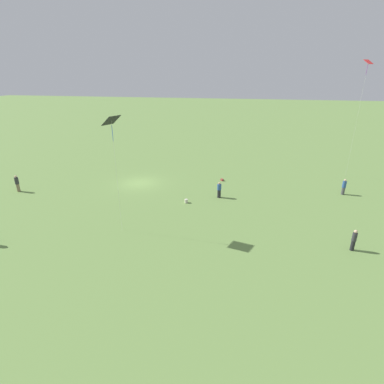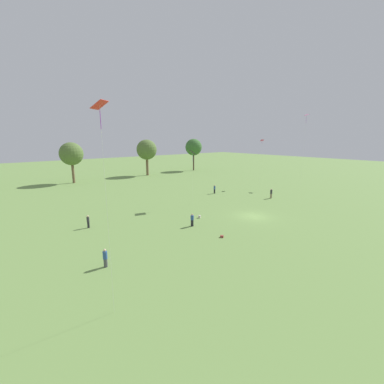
{
  "view_description": "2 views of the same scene",
  "coord_description": "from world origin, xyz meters",
  "px_view_note": "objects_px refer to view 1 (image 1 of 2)",
  "views": [
    {
      "loc": [
        -12.25,
        31.06,
        12.12
      ],
      "look_at": [
        -7.72,
        7.53,
        2.45
      ],
      "focal_mm": 28.0,
      "sensor_mm": 36.0,
      "label": 1
    },
    {
      "loc": [
        -29.94,
        -21.9,
        11.32
      ],
      "look_at": [
        -6.88,
        5.79,
        3.64
      ],
      "focal_mm": 24.0,
      "sensor_mm": 36.0,
      "label": 2
    }
  ],
  "objects_px": {
    "person_2": "(219,190)",
    "person_4": "(354,240)",
    "person_3": "(17,183)",
    "picnic_bag_0": "(222,180)",
    "person_1": "(344,187)",
    "kite_1": "(367,68)",
    "kite_0": "(111,123)",
    "picnic_bag_1": "(186,201)"
  },
  "relations": [
    {
      "from": "person_2",
      "to": "person_4",
      "type": "height_order",
      "value": "person_2"
    },
    {
      "from": "person_3",
      "to": "picnic_bag_0",
      "type": "height_order",
      "value": "person_3"
    },
    {
      "from": "person_2",
      "to": "person_4",
      "type": "bearing_deg",
      "value": 113.79
    },
    {
      "from": "person_1",
      "to": "person_4",
      "type": "xyz_separation_m",
      "value": [
        2.23,
        11.33,
        -0.01
      ]
    },
    {
      "from": "kite_1",
      "to": "picnic_bag_0",
      "type": "xyz_separation_m",
      "value": [
        14.91,
        4.46,
        -12.32
      ]
    },
    {
      "from": "person_2",
      "to": "person_4",
      "type": "relative_size",
      "value": 1.01
    },
    {
      "from": "person_3",
      "to": "person_1",
      "type": "bearing_deg",
      "value": 31.73
    },
    {
      "from": "person_2",
      "to": "picnic_bag_0",
      "type": "bearing_deg",
      "value": -117.16
    },
    {
      "from": "person_2",
      "to": "kite_0",
      "type": "height_order",
      "value": "kite_0"
    },
    {
      "from": "picnic_bag_0",
      "to": "person_4",
      "type": "bearing_deg",
      "value": 129.25
    },
    {
      "from": "person_1",
      "to": "kite_0",
      "type": "xyz_separation_m",
      "value": [
        19.93,
        11.67,
        7.83
      ]
    },
    {
      "from": "person_1",
      "to": "person_2",
      "type": "relative_size",
      "value": 1.02
    },
    {
      "from": "kite_0",
      "to": "picnic_bag_0",
      "type": "height_order",
      "value": "kite_0"
    },
    {
      "from": "person_2",
      "to": "picnic_bag_0",
      "type": "height_order",
      "value": "person_2"
    },
    {
      "from": "person_3",
      "to": "person_4",
      "type": "bearing_deg",
      "value": 12.4
    },
    {
      "from": "kite_0",
      "to": "kite_1",
      "type": "bearing_deg",
      "value": -163.39
    },
    {
      "from": "person_4",
      "to": "picnic_bag_0",
      "type": "distance_m",
      "value": 17.02
    },
    {
      "from": "person_1",
      "to": "picnic_bag_1",
      "type": "relative_size",
      "value": 4.51
    },
    {
      "from": "person_4",
      "to": "picnic_bag_1",
      "type": "distance_m",
      "value": 14.92
    },
    {
      "from": "person_1",
      "to": "person_4",
      "type": "bearing_deg",
      "value": 74.93
    },
    {
      "from": "person_1",
      "to": "person_3",
      "type": "distance_m",
      "value": 34.87
    },
    {
      "from": "person_2",
      "to": "picnic_bag_1",
      "type": "bearing_deg",
      "value": 3.98
    },
    {
      "from": "person_3",
      "to": "person_4",
      "type": "distance_m",
      "value": 32.64
    },
    {
      "from": "kite_1",
      "to": "kite_0",
      "type": "bearing_deg",
      "value": -133.58
    },
    {
      "from": "kite_0",
      "to": "kite_1",
      "type": "relative_size",
      "value": 0.69
    },
    {
      "from": "person_4",
      "to": "kite_0",
      "type": "relative_size",
      "value": 0.18
    },
    {
      "from": "person_4",
      "to": "kite_1",
      "type": "xyz_separation_m",
      "value": [
        -4.15,
        -17.63,
        11.6
      ]
    },
    {
      "from": "kite_0",
      "to": "picnic_bag_0",
      "type": "relative_size",
      "value": 21.01
    },
    {
      "from": "person_1",
      "to": "person_4",
      "type": "height_order",
      "value": "person_1"
    },
    {
      "from": "person_3",
      "to": "kite_1",
      "type": "bearing_deg",
      "value": 40.6
    },
    {
      "from": "person_3",
      "to": "picnic_bag_0",
      "type": "xyz_separation_m",
      "value": [
        -21.4,
        -7.62,
        -0.8
      ]
    },
    {
      "from": "person_4",
      "to": "picnic_bag_1",
      "type": "xyz_separation_m",
      "value": [
        13.64,
        -6.03,
        -0.65
      ]
    },
    {
      "from": "picnic_bag_1",
      "to": "person_3",
      "type": "bearing_deg",
      "value": 1.46
    },
    {
      "from": "person_4",
      "to": "kite_1",
      "type": "distance_m",
      "value": 21.51
    },
    {
      "from": "kite_1",
      "to": "picnic_bag_1",
      "type": "distance_m",
      "value": 24.52
    },
    {
      "from": "person_2",
      "to": "person_3",
      "type": "height_order",
      "value": "person_3"
    },
    {
      "from": "person_3",
      "to": "kite_1",
      "type": "distance_m",
      "value": 39.96
    },
    {
      "from": "kite_0",
      "to": "person_2",
      "type": "bearing_deg",
      "value": -153.25
    },
    {
      "from": "person_2",
      "to": "kite_1",
      "type": "relative_size",
      "value": 0.13
    },
    {
      "from": "person_2",
      "to": "picnic_bag_0",
      "type": "distance_m",
      "value": 5.21
    },
    {
      "from": "kite_1",
      "to": "picnic_bag_0",
      "type": "distance_m",
      "value": 19.85
    },
    {
      "from": "person_4",
      "to": "person_2",
      "type": "bearing_deg",
      "value": 74.07
    }
  ]
}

